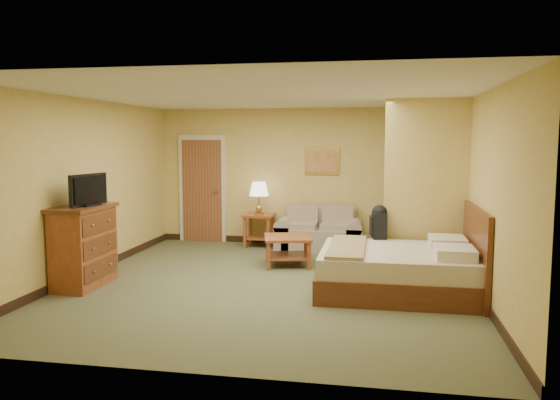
% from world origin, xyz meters
% --- Properties ---
extents(floor, '(6.00, 6.00, 0.00)m').
position_xyz_m(floor, '(0.00, 0.00, 0.00)').
color(floor, '#515436').
rests_on(floor, ground).
extents(ceiling, '(6.00, 6.00, 0.00)m').
position_xyz_m(ceiling, '(0.00, 0.00, 2.60)').
color(ceiling, white).
rests_on(ceiling, back_wall).
extents(back_wall, '(5.50, 0.02, 2.60)m').
position_xyz_m(back_wall, '(0.00, 3.00, 1.30)').
color(back_wall, tan).
rests_on(back_wall, floor).
extents(left_wall, '(0.02, 6.00, 2.60)m').
position_xyz_m(left_wall, '(-2.75, 0.00, 1.30)').
color(left_wall, tan).
rests_on(left_wall, floor).
extents(right_wall, '(0.02, 6.00, 2.60)m').
position_xyz_m(right_wall, '(2.75, 0.00, 1.30)').
color(right_wall, tan).
rests_on(right_wall, floor).
extents(partition, '(1.20, 0.15, 2.60)m').
position_xyz_m(partition, '(2.15, 0.93, 1.30)').
color(partition, tan).
rests_on(partition, floor).
extents(door, '(0.94, 0.16, 2.10)m').
position_xyz_m(door, '(-1.95, 2.96, 1.03)').
color(door, beige).
rests_on(door, floor).
extents(baseboard, '(5.50, 0.02, 0.12)m').
position_xyz_m(baseboard, '(0.00, 2.99, 0.06)').
color(baseboard, black).
rests_on(baseboard, floor).
extents(loveseat, '(1.58, 0.73, 0.80)m').
position_xyz_m(loveseat, '(0.41, 2.57, 0.26)').
color(loveseat, gray).
rests_on(loveseat, floor).
extents(side_table, '(0.56, 0.56, 0.61)m').
position_xyz_m(side_table, '(-0.74, 2.65, 0.40)').
color(side_table, brown).
rests_on(side_table, floor).
extents(table_lamp, '(0.36, 0.36, 0.60)m').
position_xyz_m(table_lamp, '(-0.74, 2.65, 1.07)').
color(table_lamp, '#AE8740').
rests_on(table_lamp, side_table).
extents(coffee_table, '(0.88, 0.88, 0.47)m').
position_xyz_m(coffee_table, '(0.06, 1.17, 0.34)').
color(coffee_table, brown).
rests_on(coffee_table, floor).
extents(wall_picture, '(0.65, 0.04, 0.50)m').
position_xyz_m(wall_picture, '(0.41, 2.97, 1.60)').
color(wall_picture, '#B78E3F').
rests_on(wall_picture, back_wall).
extents(dresser, '(0.55, 1.04, 1.11)m').
position_xyz_m(dresser, '(-2.47, -0.56, 0.56)').
color(dresser, brown).
rests_on(dresser, floor).
extents(tv, '(0.22, 0.71, 0.43)m').
position_xyz_m(tv, '(-2.38, -0.56, 1.32)').
color(tv, black).
rests_on(tv, dresser).
extents(bed, '(2.08, 1.77, 1.14)m').
position_xyz_m(bed, '(1.82, -0.10, 0.31)').
color(bed, '#4E2412').
rests_on(bed, floor).
extents(backpack, '(0.23, 0.31, 0.49)m').
position_xyz_m(backpack, '(1.49, 0.75, 0.82)').
color(backpack, black).
rests_on(backpack, bed).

